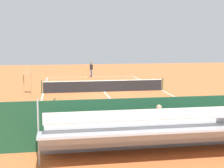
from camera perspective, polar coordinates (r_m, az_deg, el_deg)
ground_plane at (r=27.26m, az=-1.39°, el=-1.36°), size 60.00×60.00×0.00m
court_line_markings at (r=27.30m, az=-1.40°, el=-1.34°), size 10.10×22.20×0.01m
tennis_net at (r=27.19m, az=-1.40°, el=-0.32°), size 10.30×0.10×1.07m
backdrop_wall at (r=13.63m, az=7.03°, el=-6.53°), size 18.00×0.16×2.00m
bleacher_stand at (r=12.45m, az=9.24°, el=-8.38°), size 9.06×2.40×2.48m
umpire_chair at (r=26.64m, az=-14.63°, el=1.02°), size 0.67×0.67×2.14m
courtside_bench at (r=15.13m, az=14.18°, el=-6.98°), size 1.80×0.40×0.93m
equipment_bag at (r=14.57m, az=8.60°, el=-8.95°), size 0.90×0.36×0.36m
tennis_player at (r=37.91m, az=-3.64°, el=2.77°), size 0.39×0.54×1.93m
tennis_racket at (r=37.61m, az=-4.61°, el=1.19°), size 0.39×0.58×0.03m
tennis_ball_near at (r=35.14m, az=-5.44°, el=0.74°), size 0.07×0.07×0.07m
line_judge at (r=13.86m, az=-10.13°, el=-6.28°), size 0.40×0.55×1.93m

